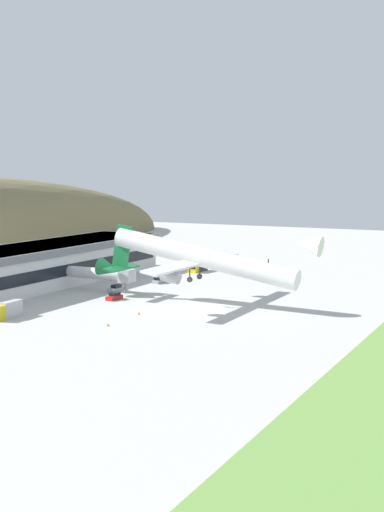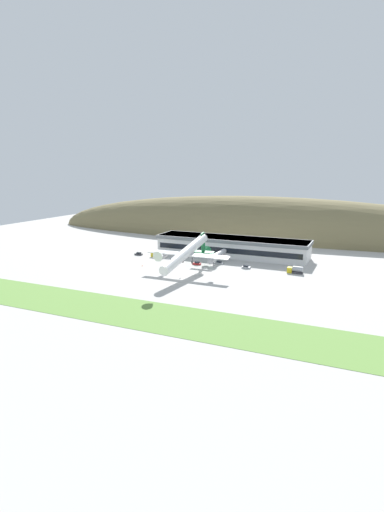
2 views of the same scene
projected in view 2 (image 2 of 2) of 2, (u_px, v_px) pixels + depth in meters
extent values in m
plane|color=#B7B5AF|center=(180.00, 276.00, 170.09)|extent=(399.90, 399.90, 0.00)
cube|color=#669342|center=(119.00, 310.00, 129.35)|extent=(359.91, 23.53, 0.08)
ellipsoid|color=olive|center=(261.00, 236.00, 270.52)|extent=(328.12, 56.95, 53.81)
cube|color=silver|center=(232.00, 247.00, 209.72)|extent=(79.20, 17.70, 9.63)
cube|color=slate|center=(232.00, 239.00, 208.87)|extent=(80.40, 18.90, 1.73)
cube|color=black|center=(226.00, 251.00, 201.88)|extent=(76.04, 0.16, 2.70)
cylinder|color=silver|center=(219.00, 254.00, 195.32)|extent=(2.60, 15.83, 2.60)
cube|color=silver|center=(213.00, 257.00, 188.26)|extent=(3.38, 2.86, 2.86)
cylinder|color=slate|center=(214.00, 261.00, 189.14)|extent=(0.36, 0.36, 4.00)
cylinder|color=white|center=(185.00, 253.00, 169.85)|extent=(4.08, 40.76, 10.69)
cone|color=white|center=(160.00, 254.00, 149.19)|extent=(3.99, 5.08, 4.68)
cone|color=#196B38|center=(205.00, 252.00, 190.88)|extent=(3.99, 5.88, 4.81)
cube|color=#196B38|center=(203.00, 242.00, 186.91)|extent=(0.50, 5.12, 9.63)
cube|color=#196B38|center=(203.00, 252.00, 188.08)|extent=(10.60, 2.87, 0.82)
cube|color=white|center=(187.00, 254.00, 171.86)|extent=(37.64, 3.63, 1.03)
cylinder|color=#9E9EA3|center=(164.00, 256.00, 176.19)|extent=(2.30, 3.93, 2.86)
cylinder|color=#9E9EA3|center=(211.00, 260.00, 167.22)|extent=(2.30, 3.93, 2.86)
cylinder|color=#2D2D2D|center=(183.00, 259.00, 173.23)|extent=(0.28, 0.28, 2.20)
cylinder|color=#2D2D2D|center=(183.00, 261.00, 173.47)|extent=(0.45, 1.10, 1.10)
cylinder|color=#2D2D2D|center=(192.00, 260.00, 171.45)|extent=(0.28, 0.28, 2.20)
cylinder|color=#2D2D2D|center=(192.00, 262.00, 171.69)|extent=(0.45, 1.10, 1.10)
cylinder|color=#2D2D2D|center=(171.00, 261.00, 157.43)|extent=(0.22, 0.22, 1.98)
cylinder|color=#2D2D2D|center=(171.00, 263.00, 157.65)|extent=(0.30, 0.82, 0.82)
cube|color=#999EA3|center=(219.00, 263.00, 191.93)|extent=(4.32, 1.85, 0.81)
cube|color=black|center=(219.00, 262.00, 191.68)|extent=(2.38, 1.56, 0.66)
cube|color=#999EA3|center=(246.00, 268.00, 183.38)|extent=(3.89, 1.93, 0.83)
cube|color=black|center=(246.00, 266.00, 183.30)|extent=(2.16, 1.60, 0.68)
cube|color=#333338|center=(138.00, 254.00, 211.76)|extent=(4.20, 1.95, 0.81)
cube|color=black|center=(139.00, 253.00, 211.53)|extent=(2.34, 1.60, 0.66)
cube|color=#B21E1E|center=(197.00, 264.00, 190.62)|extent=(4.03, 2.05, 0.87)
cube|color=black|center=(197.00, 262.00, 190.36)|extent=(2.25, 1.68, 0.71)
cube|color=gold|center=(154.00, 254.00, 208.14)|extent=(2.45, 2.58, 2.74)
cube|color=black|center=(152.00, 253.00, 208.45)|extent=(0.18, 2.10, 1.21)
cube|color=#B7B7BC|center=(160.00, 254.00, 206.82)|extent=(5.07, 2.71, 3.05)
cube|color=gold|center=(290.00, 270.00, 175.76)|extent=(2.32, 2.58, 2.46)
cube|color=black|center=(288.00, 269.00, 176.18)|extent=(0.23, 2.07, 1.08)
cube|color=#38383D|center=(298.00, 273.00, 174.38)|extent=(4.72, 2.51, 0.90)
cylinder|color=#999EA3|center=(298.00, 269.00, 174.04)|extent=(4.50, 2.62, 2.31)
cube|color=orange|center=(142.00, 266.00, 187.78)|extent=(0.52, 0.52, 0.03)
cone|color=orange|center=(142.00, 265.00, 187.72)|extent=(0.40, 0.40, 0.55)
cube|color=orange|center=(164.00, 268.00, 183.67)|extent=(0.52, 0.52, 0.03)
cone|color=orange|center=(164.00, 268.00, 183.61)|extent=(0.40, 0.40, 0.55)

